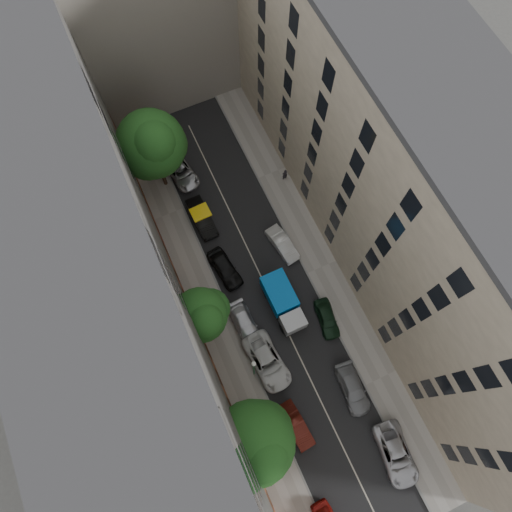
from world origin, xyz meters
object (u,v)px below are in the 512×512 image
car_right_1 (353,389)px  lamp_post (254,368)px  tree_far (153,146)px  tree_mid (202,316)px  car_left_5 (202,218)px  car_left_6 (181,171)px  car_left_4 (225,268)px  pedestrian (285,174)px  car_right_3 (282,244)px  car_left_1 (296,425)px  car_right_0 (396,454)px  tarp_truck (283,302)px  tree_near (255,444)px  car_right_2 (327,319)px  car_left_2 (267,362)px  car_left_3 (246,326)px

car_right_1 → lamp_post: (-7.00, 4.62, 3.80)m
tree_far → tree_mid: bearing=-96.7°
car_left_5 → car_left_6: size_ratio=0.94×
car_right_1 → car_left_4: bearing=116.6°
pedestrian → car_right_3: bearing=55.8°
car_left_1 → car_right_0: size_ratio=0.79×
car_right_0 → lamp_post: lamp_post is taller
car_left_4 → car_left_5: (0.00, 5.60, 0.01)m
tarp_truck → tree_near: size_ratio=0.62×
car_right_1 → tree_mid: bearing=138.3°
car_left_1 → car_left_4: size_ratio=0.93×
tree_mid → tree_far: (1.80, 15.25, 1.06)m
pedestrian → car_left_5: bearing=-1.4°
car_left_4 → tree_far: 12.43m
tarp_truck → car_right_2: size_ratio=1.43×
car_right_3 → lamp_post: bearing=-136.6°
car_left_4 → tree_mid: (-3.50, -4.51, 4.95)m
tree_near → car_right_0: bearing=-29.4°
lamp_post → pedestrian: 19.57m
car_left_4 → car_right_3: size_ratio=1.08×
car_right_3 → car_left_2: bearing=-132.0°
car_right_1 → car_right_0: bearing=-77.9°
pedestrian → tree_mid: bearing=34.0°
car_left_3 → car_left_4: 5.62m
car_left_6 → tree_near: 26.43m
car_left_3 → lamp_post: 5.59m
car_left_4 → tree_far: tree_far is taller
car_left_1 → car_right_0: bearing=-45.5°
car_left_3 → car_left_4: car_left_4 is taller
tree_near → pedestrian: 24.99m
car_left_3 → car_right_2: (6.81, -2.40, -0.02)m
tree_mid → car_right_3: bearing=25.8°
car_left_5 → tree_mid: size_ratio=0.56×
car_left_1 → lamp_post: size_ratio=0.57×
car_left_1 → car_right_1: 5.63m
car_left_4 → car_left_5: 5.60m
car_right_1 → car_right_3: size_ratio=1.13×
car_left_6 → car_right_3: car_left_6 is taller
car_left_6 → pedestrian: bearing=-36.5°
car_left_3 → pedestrian: bearing=49.0°
car_right_2 → car_left_6: bearing=117.3°
lamp_post → tree_far: bearing=90.9°
car_left_5 → tree_mid: tree_mid is taller
car_left_2 → car_left_4: size_ratio=1.24×
car_left_6 → tree_mid: tree_mid is taller
car_right_3 → pedestrian: bearing=53.2°
tarp_truck → car_right_0: size_ratio=1.05×
car_right_1 → pedestrian: size_ratio=2.92×
car_left_6 → tree_far: tree_far is taller
lamp_post → car_right_1: bearing=-33.4°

